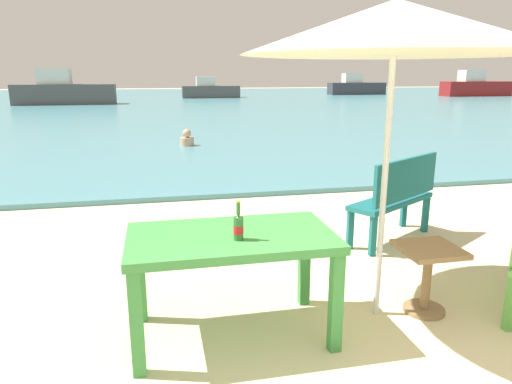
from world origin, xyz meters
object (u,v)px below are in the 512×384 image
at_px(boat_tanker, 475,87).
at_px(boat_barge, 356,87).
at_px(boat_cargo_ship, 64,92).
at_px(beer_bottle_amber, 238,226).
at_px(boat_sailboat, 210,90).
at_px(side_table_wood, 428,270).
at_px(swimmer_person, 187,139).
at_px(patio_umbrella, 395,28).
at_px(picnic_table_green, 231,249).
at_px(bench_teal_center, 397,194).

xyz_separation_m(boat_tanker, boat_barge, (-8.11, 4.55, -0.09)).
height_order(boat_tanker, boat_cargo_ship, boat_cargo_ship).
relative_size(beer_bottle_amber, boat_sailboat, 0.06).
bearing_deg(boat_barge, beer_bottle_amber, -114.88).
xyz_separation_m(side_table_wood, boat_tanker, (22.92, 30.48, 0.45)).
height_order(swimmer_person, boat_sailboat, boat_sailboat).
relative_size(patio_umbrella, boat_barge, 0.48).
distance_m(beer_bottle_amber, boat_barge, 38.76).
xyz_separation_m(swimmer_person, boat_sailboat, (3.28, 23.38, 0.39)).
xyz_separation_m(patio_umbrella, boat_barge, (15.19, 34.98, -1.41)).
distance_m(boat_tanker, boat_barge, 9.30).
distance_m(patio_umbrella, boat_sailboat, 32.11).
height_order(side_table_wood, boat_cargo_ship, boat_cargo_ship).
height_order(side_table_wood, boat_barge, boat_barge).
distance_m(patio_umbrella, boat_tanker, 38.35).
bearing_deg(boat_cargo_ship, boat_tanker, 8.07).
height_order(beer_bottle_amber, side_table_wood, beer_bottle_amber).
relative_size(patio_umbrella, swimmer_person, 5.61).
xyz_separation_m(picnic_table_green, boat_tanker, (24.44, 30.49, 0.15)).
xyz_separation_m(beer_bottle_amber, patio_umbrella, (1.11, 0.18, 1.26)).
bearing_deg(bench_teal_center, picnic_table_green, -143.79).
distance_m(beer_bottle_amber, boat_cargo_ship, 26.94).
bearing_deg(boat_sailboat, patio_umbrella, -94.32).
bearing_deg(boat_tanker, boat_barge, 150.69).
bearing_deg(bench_teal_center, patio_umbrella, -122.62).
distance_m(patio_umbrella, side_table_wood, 1.81).
xyz_separation_m(beer_bottle_amber, boat_barge, (16.30, 35.16, -0.14)).
bearing_deg(boat_sailboat, beer_bottle_amber, -96.26).
bearing_deg(beer_bottle_amber, boat_tanker, 51.42).
bearing_deg(boat_cargo_ship, beer_bottle_amber, -78.00).
relative_size(beer_bottle_amber, boat_tanker, 0.05).
distance_m(picnic_table_green, boat_barge, 38.66).
xyz_separation_m(swimmer_person, boat_barge, (16.06, 26.38, 0.47)).
bearing_deg(swimmer_person, side_table_wood, -81.76).
relative_size(picnic_table_green, side_table_wood, 2.59).
xyz_separation_m(side_table_wood, swimmer_person, (-1.25, 8.65, -0.11)).
xyz_separation_m(beer_bottle_amber, boat_sailboat, (3.53, 32.17, -0.23)).
bearing_deg(boat_tanker, swimmer_person, -137.92).
bearing_deg(picnic_table_green, boat_cargo_ship, 101.99).
bearing_deg(patio_umbrella, swimmer_person, 95.76).
bearing_deg(bench_teal_center, boat_sailboat, 87.22).
bearing_deg(boat_tanker, patio_umbrella, -127.45).
height_order(picnic_table_green, beer_bottle_amber, beer_bottle_amber).
distance_m(swimmer_person, boat_sailboat, 23.61).
height_order(boat_cargo_ship, boat_barge, boat_cargo_ship).
distance_m(picnic_table_green, boat_tanker, 39.08).
bearing_deg(boat_barge, boat_sailboat, -166.80).
xyz_separation_m(bench_teal_center, swimmer_person, (-1.80, 7.14, -0.30)).
bearing_deg(boat_sailboat, boat_barge, 13.20).
bearing_deg(side_table_wood, picnic_table_green, -179.60).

